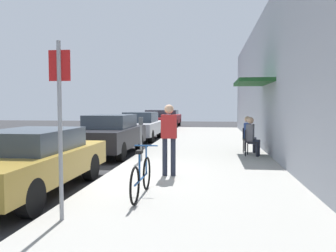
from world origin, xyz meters
TOP-DOWN VIEW (x-y plane):
  - ground_plane at (0.00, 0.00)m, footprint 60.00×60.00m
  - sidewalk_slab at (2.25, 2.00)m, footprint 4.50×32.00m
  - building_facade at (4.65, 2.01)m, footprint 1.40×32.00m
  - parked_car_0 at (-1.10, -1.69)m, footprint 1.80×4.40m
  - parked_car_1 at (-1.10, 3.75)m, footprint 1.80×4.40m
  - parked_car_2 at (-1.10, 9.08)m, footprint 1.80×4.40m
  - parked_car_3 at (-1.10, 14.82)m, footprint 1.80×4.40m
  - parked_car_4 at (-1.10, 20.52)m, footprint 1.80×4.40m
  - parking_meter at (0.45, 1.88)m, footprint 0.12×0.10m
  - street_sign at (0.40, -3.46)m, footprint 0.32×0.06m
  - bicycle_0 at (1.29, -2.07)m, footprint 0.46×1.71m
  - cafe_chair_0 at (3.85, 3.40)m, footprint 0.54×0.54m
  - seated_patron_0 at (3.91, 3.38)m, footprint 0.50×0.45m
  - cafe_chair_1 at (3.85, 4.31)m, footprint 0.52×0.52m
  - seated_patron_1 at (3.91, 4.30)m, footprint 0.48×0.43m
  - pedestrian_standing at (1.56, -0.15)m, footprint 0.36×0.22m

SIDE VIEW (x-z plane):
  - ground_plane at x=0.00m, z-range 0.00..0.00m
  - sidewalk_slab at x=2.25m, z-range 0.00..0.12m
  - bicycle_0 at x=1.29m, z-range 0.03..0.93m
  - cafe_chair_0 at x=3.85m, z-range 0.19..1.06m
  - cafe_chair_1 at x=3.85m, z-range 0.19..1.06m
  - parked_car_0 at x=-1.10m, z-range 0.04..1.34m
  - parked_car_4 at x=-1.10m, z-range 0.04..1.45m
  - parked_car_2 at x=-1.10m, z-range 0.02..1.47m
  - parked_car_1 at x=-1.10m, z-range 0.03..1.48m
  - parked_car_3 at x=-1.10m, z-range 0.02..1.51m
  - seated_patron_0 at x=3.91m, z-range 0.17..1.46m
  - seated_patron_1 at x=3.91m, z-range 0.17..1.46m
  - parking_meter at x=0.45m, z-range 0.23..1.55m
  - pedestrian_standing at x=1.56m, z-range 0.27..1.97m
  - street_sign at x=0.40m, z-range 0.34..2.94m
  - building_facade at x=4.65m, z-range 0.00..5.44m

